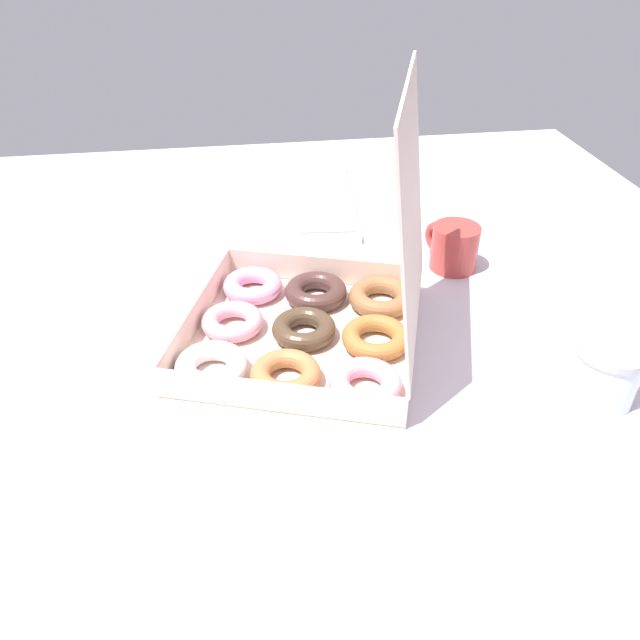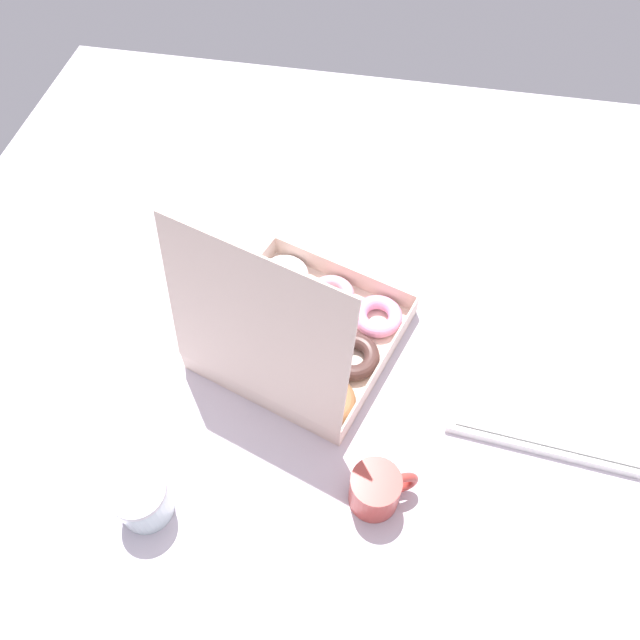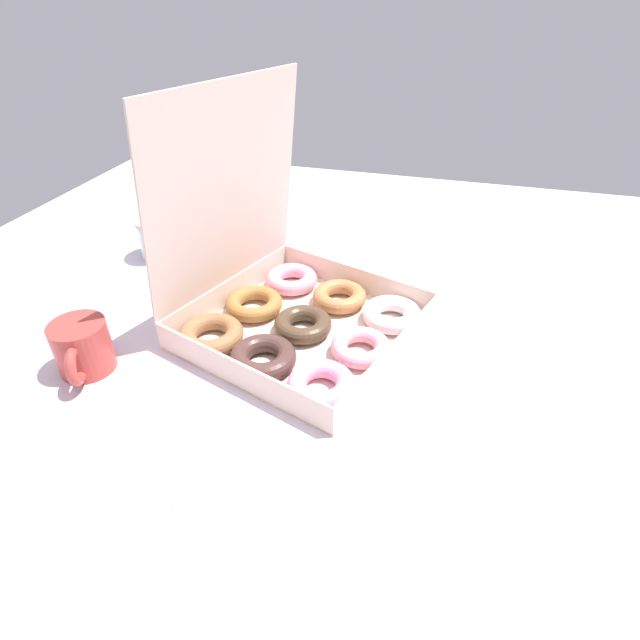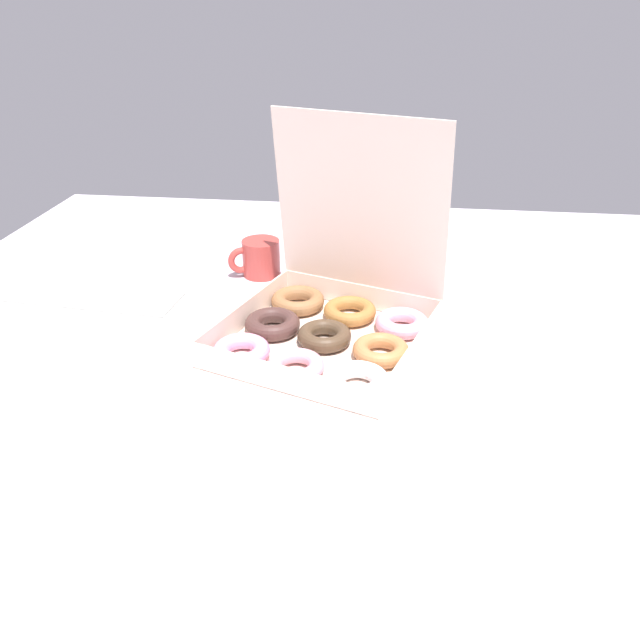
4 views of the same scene
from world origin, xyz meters
The scene contains 6 objects.
ground_plane centered at (0.00, 0.00, -1.00)cm, with size 180.00×180.00×2.00cm, color silver.
donut_box centered at (2.25, 5.16, 4.21)cm, with size 44.33×44.46×40.07cm.
keyboard centered at (-48.74, 13.88, 1.06)cm, with size 41.74×17.16×2.20cm.
coffee_mug centered at (-16.79, 33.73, 4.34)cm, with size 11.72×8.67×8.46cm.
glass_jar centered at (21.60, 42.52, 4.53)cm, with size 9.55×9.55×8.96cm.
paper_napkin centered at (19.75, -24.78, 0.07)cm, with size 10.67×9.07×0.15cm, color white.
Camera 2 is at (-13.94, 72.19, 106.91)cm, focal length 35.00 mm.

